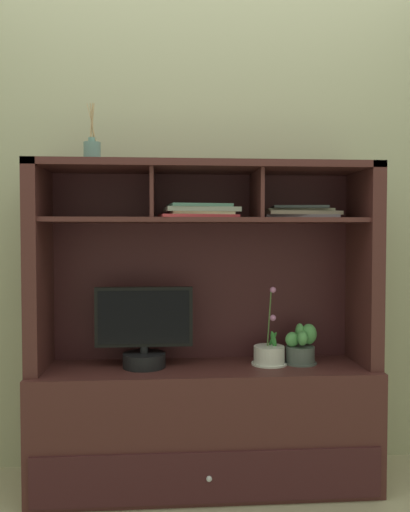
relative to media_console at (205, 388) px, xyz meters
The scene contains 9 objects.
floor_plane 0.44m from the media_console, 90.00° to the right, with size 6.00×6.00×0.02m, color tan.
back_wall 0.99m from the media_console, 90.00° to the left, with size 6.00×0.02×2.80m, color #A4A683.
media_console is the anchor object (origin of this frame).
tv_monitor 0.37m from the media_console, behind, with size 0.43×0.19×0.36m.
potted_orchid 0.33m from the media_console, ahead, with size 0.16×0.16×0.35m.
potted_fern 0.47m from the media_console, ahead, with size 0.15×0.15×0.18m.
magazine_stack_left 0.80m from the media_console, 117.01° to the right, with size 0.36×0.26×0.06m.
magazine_stack_centre 0.90m from the media_console, ahead, with size 0.35×0.26×0.06m.
diffuser_bottle 1.16m from the media_console, behind, with size 0.07×0.07×0.25m.
Camera 1 is at (-0.17, -2.33, 1.12)m, focal length 36.93 mm.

